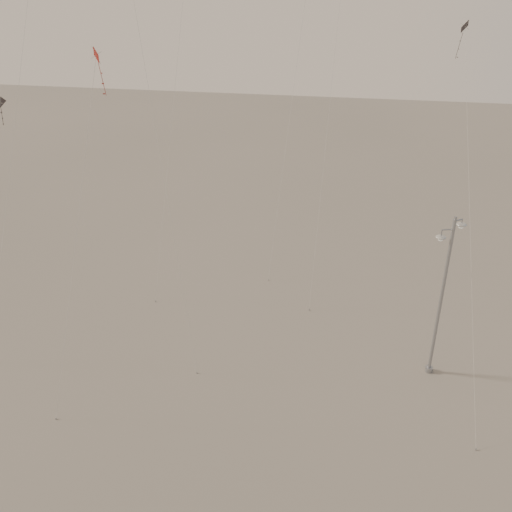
# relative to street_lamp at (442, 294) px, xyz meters

# --- Properties ---
(ground) EXTENTS (160.00, 160.00, 0.00)m
(ground) POSITION_rel_street_lamp_xyz_m (-10.84, -5.36, -5.08)
(ground) COLOR gray
(ground) RESTS_ON ground
(street_lamp) EXTENTS (1.48, 1.01, 9.53)m
(street_lamp) POSITION_rel_street_lamp_xyz_m (0.00, 0.00, 0.00)
(street_lamp) COLOR #999BA1
(street_lamp) RESTS_ON ground
(kite_3) EXTENTS (3.18, 3.84, 17.58)m
(kite_3) POSITION_rel_street_lamp_xyz_m (-16.57, -4.71, 8.44)
(kite_3) COLOR maroon
(kite_3) RESTS_ON ground
(kite_4) EXTENTS (1.54, 16.05, 17.73)m
(kite_4) POSITION_rel_street_lamp_xyz_m (0.77, 6.51, 8.35)
(kite_4) COLOR #362E2D
(kite_4) RESTS_ON ground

